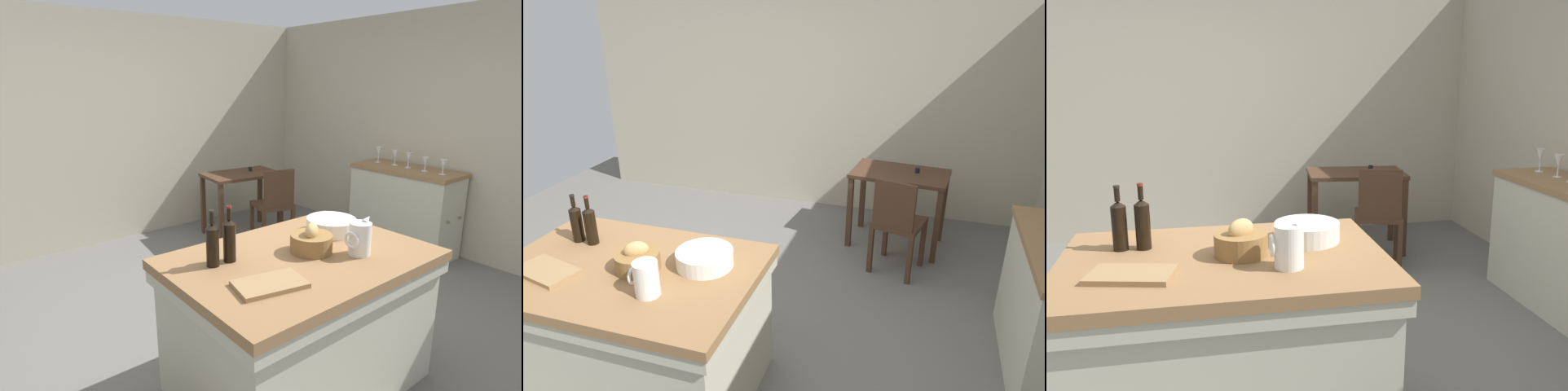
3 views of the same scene
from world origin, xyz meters
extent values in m
plane|color=#66635E|center=(0.00, 0.00, 0.00)|extent=(6.76, 6.76, 0.00)
cube|color=#B2AA93|center=(0.00, 2.60, 1.30)|extent=(5.32, 0.12, 2.60)
cube|color=olive|center=(-0.21, -0.69, 0.84)|extent=(1.51, 1.04, 0.06)
cube|color=#BCBAA3|center=(-0.21, -0.69, 0.77)|extent=(1.49, 1.02, 0.08)
cube|color=#BCBAA3|center=(-0.21, -0.69, 0.41)|extent=(1.43, 0.96, 0.81)
cube|color=#472D1E|center=(1.15, 1.77, 0.75)|extent=(0.96, 0.66, 0.04)
cube|color=#472D1E|center=(0.71, 1.57, 0.37)|extent=(0.06, 0.06, 0.73)
cube|color=#472D1E|center=(1.53, 1.48, 0.37)|extent=(0.06, 0.06, 0.73)
cube|color=#472D1E|center=(0.76, 2.06, 0.37)|extent=(0.06, 0.06, 0.73)
cube|color=#472D1E|center=(1.59, 1.97, 0.37)|extent=(0.06, 0.06, 0.73)
cylinder|color=black|center=(1.30, 1.80, 0.79)|extent=(0.04, 0.04, 0.05)
cube|color=#472D1E|center=(1.20, 1.26, 0.47)|extent=(0.49, 0.49, 0.04)
cube|color=#472D1E|center=(1.16, 1.09, 0.70)|extent=(0.36, 0.13, 0.42)
cube|color=#472D1E|center=(1.43, 1.38, 0.22)|extent=(0.05, 0.05, 0.45)
cube|color=#472D1E|center=(1.08, 1.48, 0.22)|extent=(0.05, 0.05, 0.45)
cube|color=#472D1E|center=(1.33, 1.04, 0.22)|extent=(0.05, 0.05, 0.45)
cube|color=#472D1E|center=(0.98, 1.13, 0.22)|extent=(0.05, 0.05, 0.45)
cylinder|color=white|center=(0.05, -0.89, 0.97)|extent=(0.13, 0.13, 0.19)
cone|color=white|center=(0.11, -0.89, 1.08)|extent=(0.07, 0.04, 0.06)
torus|color=white|center=(-0.02, -0.89, 0.98)|extent=(0.02, 0.10, 0.10)
cylinder|color=white|center=(0.21, -0.53, 0.92)|extent=(0.33, 0.33, 0.10)
cylinder|color=olive|center=(-0.14, -0.69, 0.93)|extent=(0.25, 0.25, 0.11)
ellipsoid|color=tan|center=(-0.14, -0.69, 1.00)|extent=(0.16, 0.14, 0.10)
cube|color=#99754C|center=(-0.61, -0.87, 0.89)|extent=(0.39, 0.28, 0.02)
cylinder|color=black|center=(-0.59, -0.50, 0.98)|extent=(0.07, 0.07, 0.22)
cone|color=black|center=(-0.59, -0.50, 1.11)|extent=(0.07, 0.07, 0.03)
cylinder|color=black|center=(-0.59, -0.50, 1.16)|extent=(0.03, 0.03, 0.08)
cylinder|color=maroon|center=(-0.59, -0.50, 1.19)|extent=(0.03, 0.03, 0.01)
cylinder|color=black|center=(-0.70, -0.49, 0.98)|extent=(0.07, 0.07, 0.22)
cone|color=black|center=(-0.70, -0.49, 1.10)|extent=(0.07, 0.07, 0.03)
cylinder|color=black|center=(-0.70, -0.49, 1.15)|extent=(0.03, 0.03, 0.08)
cylinder|color=black|center=(-0.70, -0.49, 1.19)|extent=(0.03, 0.03, 0.01)
camera|label=1|loc=(-1.84, -2.34, 1.86)|focal=29.31mm
camera|label=2|loc=(1.36, -2.67, 2.30)|focal=32.52mm
camera|label=3|loc=(-0.32, -3.14, 1.74)|focal=37.79mm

